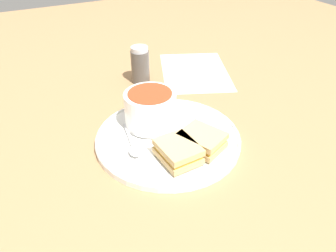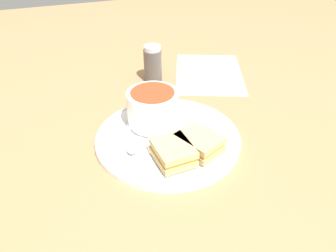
# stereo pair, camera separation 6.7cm
# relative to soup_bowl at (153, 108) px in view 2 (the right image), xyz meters

# --- Properties ---
(ground_plane) EXTENTS (2.40, 2.40, 0.00)m
(ground_plane) POSITION_rel_soup_bowl_xyz_m (0.01, -0.05, -0.06)
(ground_plane) COLOR #9E754C
(plate) EXTENTS (0.30, 0.30, 0.02)m
(plate) POSITION_rel_soup_bowl_xyz_m (0.01, -0.05, -0.05)
(plate) COLOR white
(plate) RESTS_ON ground_plane
(soup_bowl) EXTENTS (0.11, 0.11, 0.08)m
(soup_bowl) POSITION_rel_soup_bowl_xyz_m (0.00, 0.00, 0.00)
(soup_bowl) COLOR white
(soup_bowl) RESTS_ON plate
(spoon) EXTENTS (0.03, 0.12, 0.01)m
(spoon) POSITION_rel_soup_bowl_xyz_m (-0.07, -0.07, -0.03)
(spoon) COLOR silver
(spoon) RESTS_ON plate
(sandwich_half_near) EXTENTS (0.07, 0.09, 0.03)m
(sandwich_half_near) POSITION_rel_soup_bowl_xyz_m (-0.00, -0.13, -0.02)
(sandwich_half_near) COLOR tan
(sandwich_half_near) RESTS_ON plate
(sandwich_half_far) EXTENTS (0.09, 0.10, 0.03)m
(sandwich_half_far) POSITION_rel_soup_bowl_xyz_m (0.06, -0.12, -0.02)
(sandwich_half_far) COLOR tan
(sandwich_half_far) RESTS_ON plate
(salt_shaker) EXTENTS (0.05, 0.05, 0.10)m
(salt_shaker) POSITION_rel_soup_bowl_xyz_m (0.07, 0.23, -0.01)
(salt_shaker) COLOR #4C4742
(salt_shaker) RESTS_ON ground_plane
(menu_sheet) EXTENTS (0.28, 0.32, 0.00)m
(menu_sheet) POSITION_rel_soup_bowl_xyz_m (0.24, 0.21, -0.06)
(menu_sheet) COLOR white
(menu_sheet) RESTS_ON ground_plane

